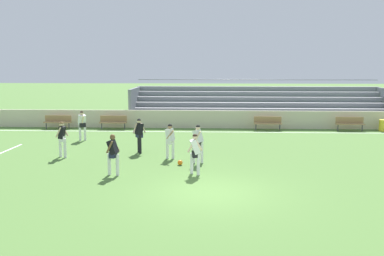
% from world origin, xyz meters
% --- Properties ---
extents(ground_plane, '(160.00, 160.00, 0.00)m').
position_xyz_m(ground_plane, '(0.00, 0.00, 0.00)').
color(ground_plane, '#517A38').
extents(field_line_sideline, '(44.00, 0.12, 0.01)m').
position_xyz_m(field_line_sideline, '(0.00, 12.72, 0.00)').
color(field_line_sideline, white).
rests_on(field_line_sideline, ground).
extents(field_line_penalty_mark, '(0.12, 4.40, 0.01)m').
position_xyz_m(field_line_penalty_mark, '(-10.28, 5.91, 0.00)').
color(field_line_penalty_mark, white).
rests_on(field_line_penalty_mark, ground).
extents(sideline_wall, '(48.00, 0.16, 1.21)m').
position_xyz_m(sideline_wall, '(0.00, 14.34, 0.60)').
color(sideline_wall, beige).
rests_on(sideline_wall, ground).
extents(bleacher_stand, '(18.79, 4.37, 3.12)m').
position_xyz_m(bleacher_stand, '(3.59, 17.31, 1.35)').
color(bleacher_stand, '#B2B2B7').
rests_on(bleacher_stand, ground).
extents(bench_near_bin, '(1.80, 0.40, 0.90)m').
position_xyz_m(bench_near_bin, '(-6.52, 13.64, 0.55)').
color(bench_near_bin, '#99754C').
rests_on(bench_near_bin, ground).
extents(bench_far_left, '(1.80, 0.40, 0.90)m').
position_xyz_m(bench_far_left, '(-10.30, 13.64, 0.55)').
color(bench_far_left, '#99754C').
rests_on(bench_far_left, ground).
extents(bench_far_right, '(1.80, 0.40, 0.90)m').
position_xyz_m(bench_far_right, '(3.77, 13.64, 0.55)').
color(bench_far_right, '#99754C').
rests_on(bench_far_right, ground).
extents(bench_near_wall_gap, '(1.80, 0.40, 0.90)m').
position_xyz_m(bench_near_wall_gap, '(9.10, 13.64, 0.55)').
color(bench_near_wall_gap, '#99754C').
rests_on(bench_near_wall_gap, ground).
extents(trash_bin, '(0.56, 0.56, 0.75)m').
position_xyz_m(trash_bin, '(11.23, 13.56, 0.38)').
color(trash_bin, yellow).
rests_on(trash_bin, ground).
extents(player_white_deep_cover, '(0.46, 0.65, 1.62)m').
position_xyz_m(player_white_deep_cover, '(-1.86, 5.06, 0.96)').
color(player_white_deep_cover, white).
rests_on(player_white_deep_cover, ground).
extents(player_white_pressing_high, '(0.51, 0.64, 1.70)m').
position_xyz_m(player_white_pressing_high, '(-0.55, 4.25, 1.02)').
color(player_white_pressing_high, white).
rests_on(player_white_pressing_high, ground).
extents(player_white_on_ball, '(0.61, 0.45, 1.62)m').
position_xyz_m(player_white_on_ball, '(-0.61, 2.34, 0.96)').
color(player_white_on_ball, white).
rests_on(player_white_on_ball, ground).
extents(player_dark_wide_right, '(0.47, 0.52, 1.64)m').
position_xyz_m(player_dark_wide_right, '(-3.80, 2.06, 0.97)').
color(player_dark_wide_right, white).
rests_on(player_dark_wide_right, ground).
extents(player_dark_challenging, '(0.50, 0.44, 1.69)m').
position_xyz_m(player_dark_challenging, '(-6.91, 5.11, 1.01)').
color(player_dark_challenging, white).
rests_on(player_dark_challenging, ground).
extents(player_white_dropping_back, '(0.51, 0.65, 1.70)m').
position_xyz_m(player_white_dropping_back, '(-7.30, 9.41, 1.01)').
color(player_white_dropping_back, white).
rests_on(player_white_dropping_back, ground).
extents(player_dark_overlapping, '(0.64, 0.49, 1.70)m').
position_xyz_m(player_dark_overlapping, '(-3.49, 6.22, 1.01)').
color(player_dark_overlapping, black).
rests_on(player_dark_overlapping, ground).
extents(soccer_ball, '(0.22, 0.22, 0.22)m').
position_xyz_m(soccer_ball, '(-1.31, 3.82, 0.11)').
color(soccer_ball, orange).
rests_on(soccer_ball, ground).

